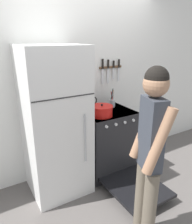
# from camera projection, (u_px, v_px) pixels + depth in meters

# --- Properties ---
(ground_plane) EXTENTS (14.00, 14.00, 0.00)m
(ground_plane) POSITION_uv_depth(u_px,v_px,m) (79.00, 164.00, 3.42)
(ground_plane) COLOR #5B5654
(wall_back) EXTENTS (10.00, 0.06, 2.55)m
(wall_back) POSITION_uv_depth(u_px,v_px,m) (76.00, 84.00, 3.03)
(wall_back) COLOR silver
(wall_back) RESTS_ON ground_plane
(refrigerator) EXTENTS (0.70, 0.70, 1.82)m
(refrigerator) POSITION_uv_depth(u_px,v_px,m) (55.00, 123.00, 2.62)
(refrigerator) COLOR white
(refrigerator) RESTS_ON ground_plane
(stove_range) EXTENTS (0.71, 1.35, 0.92)m
(stove_range) POSITION_uv_depth(u_px,v_px,m) (108.00, 143.00, 3.13)
(stove_range) COLOR #232326
(stove_range) RESTS_ON ground_plane
(dutch_oven_pot) EXTENTS (0.33, 0.29, 0.16)m
(dutch_oven_pot) POSITION_uv_depth(u_px,v_px,m) (102.00, 111.00, 2.81)
(dutch_oven_pot) COLOR red
(dutch_oven_pot) RESTS_ON stove_range
(tea_kettle) EXTENTS (0.19, 0.15, 0.20)m
(tea_kettle) POSITION_uv_depth(u_px,v_px,m) (93.00, 106.00, 3.02)
(tea_kettle) COLOR black
(tea_kettle) RESTS_ON stove_range
(utensil_jar) EXTENTS (0.08, 0.08, 0.28)m
(utensil_jar) POSITION_uv_depth(u_px,v_px,m) (112.00, 102.00, 3.18)
(utensil_jar) COLOR #B7BABF
(utensil_jar) RESTS_ON stove_range
(person) EXTENTS (0.34, 0.40, 1.70)m
(person) POSITION_uv_depth(u_px,v_px,m) (150.00, 153.00, 1.83)
(person) COLOR #6B6051
(person) RESTS_ON ground_plane
(wall_knife_strip) EXTENTS (0.38, 0.03, 0.36)m
(wall_knife_strip) POSITION_uv_depth(u_px,v_px,m) (110.00, 68.00, 3.18)
(wall_knife_strip) COLOR brown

